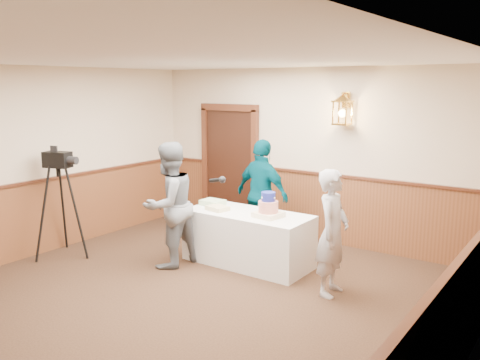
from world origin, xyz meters
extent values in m
plane|color=black|center=(0.00, 0.00, 0.00)|extent=(7.00, 7.00, 0.00)
cube|color=beige|center=(0.00, 3.50, 1.40)|extent=(6.00, 0.02, 2.80)
cube|color=beige|center=(-3.00, 0.00, 1.40)|extent=(0.02, 7.00, 2.80)
cube|color=beige|center=(3.00, 0.00, 1.40)|extent=(0.02, 7.00, 2.80)
cube|color=white|center=(0.00, 0.00, 2.80)|extent=(6.00, 7.00, 0.02)
cube|color=brown|center=(0.00, 3.48, 0.55)|extent=(5.98, 0.04, 1.10)
cube|color=brown|center=(-2.98, 0.00, 0.55)|extent=(0.04, 6.98, 1.10)
cube|color=brown|center=(2.98, 0.00, 0.55)|extent=(0.04, 6.98, 1.10)
cube|color=#492213|center=(0.00, 3.46, 1.12)|extent=(5.98, 0.07, 0.04)
cube|color=black|center=(-1.60, 3.45, 1.05)|extent=(1.00, 0.06, 2.10)
cube|color=silver|center=(-0.14, 1.90, 0.38)|extent=(1.80, 0.80, 0.75)
cube|color=#FFE8BD|center=(0.22, 1.86, 0.78)|extent=(0.38, 0.38, 0.07)
cylinder|color=red|center=(0.22, 1.86, 0.90)|extent=(0.27, 0.27, 0.16)
cylinder|color=navy|center=(0.22, 1.86, 1.04)|extent=(0.19, 0.19, 0.12)
cube|color=#DACB82|center=(-0.58, 1.76, 0.78)|extent=(0.33, 0.27, 0.06)
cube|color=#BEEBA6|center=(-0.84, 1.98, 0.79)|extent=(0.33, 0.26, 0.08)
imported|color=slate|center=(-1.00, 1.21, 0.88)|extent=(0.73, 0.90, 1.76)
cylinder|color=black|center=(-0.02, 1.01, 1.37)|extent=(0.23, 0.10, 0.09)
sphere|color=black|center=(0.11, 0.98, 1.39)|extent=(0.08, 0.08, 0.08)
imported|color=#A6A5AB|center=(1.29, 1.61, 0.77)|extent=(0.43, 0.60, 1.55)
imported|color=#003E4C|center=(-0.36, 2.61, 0.86)|extent=(1.06, 0.59, 1.71)
cube|color=black|center=(-2.59, 0.58, 1.46)|extent=(0.43, 0.32, 0.23)
cylinder|color=black|center=(-2.35, 0.65, 1.46)|extent=(0.18, 0.16, 0.12)
camera|label=1|loc=(3.77, -3.84, 2.53)|focal=38.00mm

